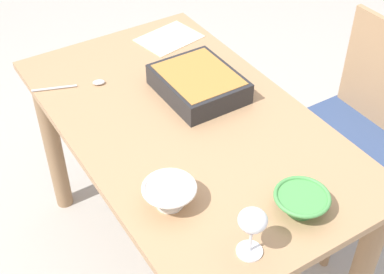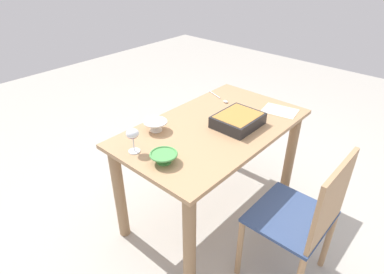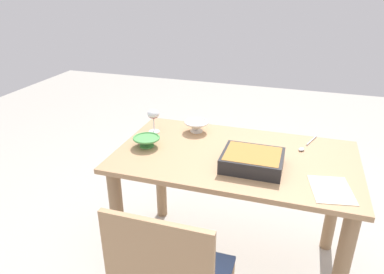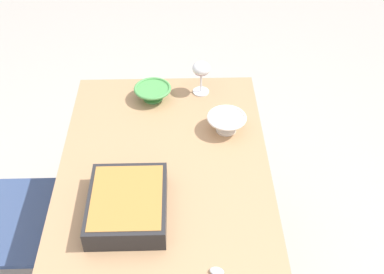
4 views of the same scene
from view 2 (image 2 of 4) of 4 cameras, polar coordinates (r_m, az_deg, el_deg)
ground_plane at (r=2.61m, az=3.25°, el=-12.72°), size 8.00×8.00×0.00m
dining_table at (r=2.24m, az=3.70°, el=-1.48°), size 1.31×0.77×0.76m
chair at (r=1.94m, az=19.24°, el=-13.16°), size 0.45×0.41×0.91m
wine_glass at (r=1.86m, az=-10.39°, el=0.33°), size 0.07×0.07×0.15m
casserole_dish at (r=2.16m, az=8.07°, el=3.04°), size 0.31×0.25×0.08m
mixing_bowl at (r=2.09m, az=-6.39°, el=2.10°), size 0.15×0.15×0.07m
small_bowl at (r=1.79m, az=-4.98°, el=-3.51°), size 0.16×0.16×0.06m
serving_spoon at (r=2.53m, az=5.22°, el=6.68°), size 0.11×0.25×0.01m
napkin at (r=2.43m, az=15.18°, el=4.48°), size 0.22×0.27×0.00m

